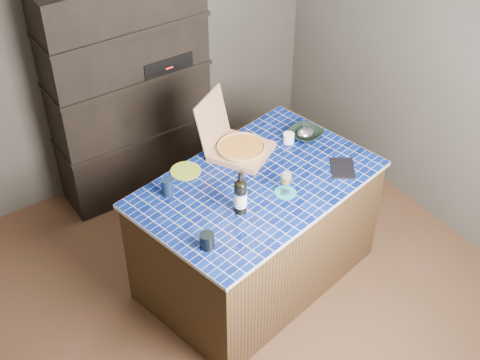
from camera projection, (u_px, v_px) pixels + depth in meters
room at (241, 154)px, 3.85m from camera, size 3.50×3.50×3.50m
shelving_unit at (129, 89)px, 5.05m from camera, size 1.20×0.41×1.80m
kitchen_island at (256, 231)px, 4.54m from camera, size 1.73×1.30×0.85m
pizza_box at (238, 146)px, 4.48m from camera, size 0.53×0.56×0.39m
mead_bottle at (240, 196)px, 3.98m from camera, size 0.08×0.08×0.31m
teal_trivet at (285, 193)px, 4.19m from camera, size 0.14×0.14×0.01m
wine_glass at (286, 178)px, 4.12m from camera, size 0.07×0.07×0.17m
tumbler at (207, 241)px, 3.79m from camera, size 0.09×0.09×0.10m
dvd_case at (343, 168)px, 4.38m from camera, size 0.24×0.26×0.02m
bowl at (305, 134)px, 4.64m from camera, size 0.28×0.28×0.06m
foil_contents at (305, 133)px, 4.63m from camera, size 0.13×0.11×0.06m
white_jar at (289, 138)px, 4.60m from camera, size 0.08×0.08×0.07m
navy_cup at (167, 187)px, 4.15m from camera, size 0.07×0.07×0.12m
green_trivet at (186, 171)px, 4.36m from camera, size 0.20×0.20×0.01m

